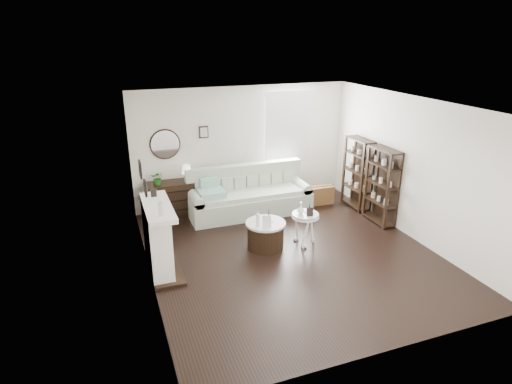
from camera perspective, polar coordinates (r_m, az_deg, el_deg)
name	(u,v)px	position (r m, az deg, el deg)	size (l,w,h in m)	color
room	(273,133)	(9.96, 2.33, 7.81)	(5.50, 5.50, 5.50)	black
fireplace	(158,240)	(7.37, -12.92, -6.22)	(0.50, 1.40, 1.84)	white
shelf_unit_far	(358,173)	(9.92, 13.40, 2.44)	(0.30, 0.80, 1.60)	black
shelf_unit_near	(382,186)	(9.22, 16.41, 0.77)	(0.30, 0.80, 1.60)	black
sofa	(249,198)	(9.49, -1.00, -0.75)	(2.67, 0.93, 1.04)	#B2BCA8
quilt	(211,193)	(9.05, -5.97, -0.19)	(0.55, 0.45, 0.14)	#299761
suitcase	(320,195)	(10.09, 8.55, -0.45)	(0.64, 0.21, 0.43)	brown
dresser	(173,199)	(9.47, -11.02, -0.93)	(1.15, 0.50, 0.77)	black
table_lamp	(187,173)	(9.34, -9.22, 2.52)	(0.22, 0.22, 0.35)	beige
potted_plant	(158,178)	(9.21, -12.96, 1.83)	(0.27, 0.23, 0.29)	#1E5F1B
drum_table	(266,235)	(7.98, 1.28, -5.72)	(0.74, 0.74, 0.51)	black
pedestal_table	(305,216)	(8.05, 6.59, -3.22)	(0.51, 0.51, 0.62)	white
eiffel_drum	(269,216)	(7.90, 1.72, -3.15)	(0.12, 0.12, 0.21)	black
bottle_drum	(258,218)	(7.68, 0.24, -3.52)	(0.07, 0.07, 0.29)	silver
card_frame_drum	(267,221)	(7.65, 1.45, -3.94)	(0.16, 0.01, 0.21)	silver
eiffel_ped	(310,208)	(8.06, 7.17, -2.06)	(0.11, 0.11, 0.19)	black
flask_ped	(301,208)	(7.97, 5.99, -2.13)	(0.13, 0.13, 0.23)	silver
card_frame_ped	(310,212)	(7.90, 7.20, -2.68)	(0.12, 0.01, 0.16)	black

